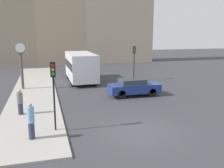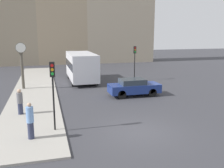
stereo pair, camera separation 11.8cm
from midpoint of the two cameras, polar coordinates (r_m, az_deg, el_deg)
The scene contains 10 objects.
ground_plane at distance 13.54m, azimuth 6.18°, elevation -10.75°, with size 120.00×120.00×0.00m, color #38383D.
sidewalk_corner at distance 24.12m, azimuth -17.40°, elevation -1.09°, with size 3.71×27.90×0.10m, color #A39E93.
building_row at distance 44.28m, azimuth -9.47°, elevation 15.57°, with size 28.45×5.00×17.11m.
sedan_car at distance 20.67m, azimuth 4.80°, elevation -0.69°, with size 4.20×1.72×1.43m.
bus_distant at distance 26.76m, azimuth -7.28°, elevation 4.19°, with size 2.60×7.04×3.04m.
traffic_light_near at distance 13.03m, azimuth -13.51°, elevation 0.48°, with size 0.26×0.24×3.60m.
traffic_light_far at distance 26.97m, azimuth 4.97°, elevation 6.35°, with size 0.26×0.24×3.74m.
street_clock at distance 23.99m, azimuth -20.14°, elevation 4.19°, with size 0.92×0.32×4.20m.
pedestrian_blue_stripe at distance 12.66m, azimuth -18.30°, elevation -8.04°, with size 0.35×0.35×1.80m.
pedestrian_grey_jacket at distance 16.63m, azimuth -20.47°, elevation -3.84°, with size 0.37×0.37×1.62m.
Camera 1 is at (-4.76, -11.59, 5.13)m, focal length 40.00 mm.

